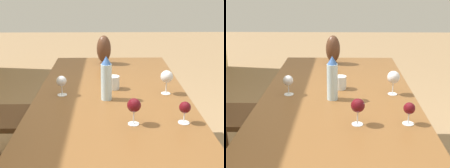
{
  "view_description": "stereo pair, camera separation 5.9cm",
  "coord_description": "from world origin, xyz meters",
  "views": [
    {
      "loc": [
        -1.66,
        0.03,
        1.48
      ],
      "look_at": [
        0.14,
        0.0,
        0.85
      ],
      "focal_mm": 50.0,
      "sensor_mm": 36.0,
      "label": 1
    },
    {
      "loc": [
        -1.66,
        -0.03,
        1.48
      ],
      "look_at": [
        0.14,
        0.0,
        0.85
      ],
      "focal_mm": 50.0,
      "sensor_mm": 36.0,
      "label": 2
    }
  ],
  "objects": [
    {
      "name": "dining_table",
      "position": [
        0.0,
        0.0,
        0.68
      ],
      "size": [
        2.38,
        0.98,
        0.75
      ],
      "color": "brown",
      "rests_on": "ground_plane"
    },
    {
      "name": "water_bottle",
      "position": [
        0.14,
        0.03,
        0.89
      ],
      "size": [
        0.07,
        0.07,
        0.28
      ],
      "color": "silver",
      "rests_on": "dining_table"
    },
    {
      "name": "water_tumbler",
      "position": [
        0.33,
        -0.01,
        0.8
      ],
      "size": [
        0.08,
        0.08,
        0.09
      ],
      "color": "silver",
      "rests_on": "dining_table"
    },
    {
      "name": "vase",
      "position": [
        0.98,
        0.06,
        0.88
      ],
      "size": [
        0.12,
        0.12,
        0.25
      ],
      "color": "#4C2D1E",
      "rests_on": "dining_table"
    },
    {
      "name": "wine_glass_1",
      "position": [
        0.24,
        -0.35,
        0.87
      ],
      "size": [
        0.08,
        0.08,
        0.16
      ],
      "color": "silver",
      "rests_on": "dining_table"
    },
    {
      "name": "wine_glass_3",
      "position": [
        -0.19,
        -0.37,
        0.84
      ],
      "size": [
        0.06,
        0.06,
        0.12
      ],
      "color": "silver",
      "rests_on": "dining_table"
    },
    {
      "name": "wine_glass_4",
      "position": [
        0.22,
        0.32,
        0.84
      ],
      "size": [
        0.07,
        0.07,
        0.13
      ],
      "color": "silver",
      "rests_on": "dining_table"
    },
    {
      "name": "wine_glass_5",
      "position": [
        -0.21,
        -0.11,
        0.86
      ],
      "size": [
        0.07,
        0.07,
        0.14
      ],
      "color": "silver",
      "rests_on": "dining_table"
    }
  ]
}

